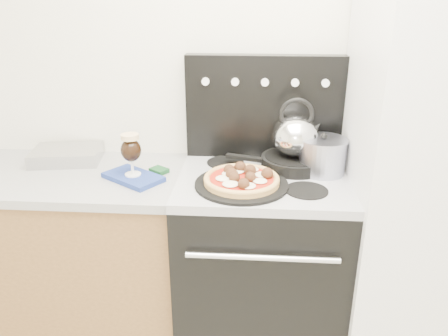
# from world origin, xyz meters

# --- Properties ---
(room_shell) EXTENTS (3.52, 3.01, 2.52)m
(room_shell) POSITION_xyz_m (0.00, 0.29, 1.25)
(room_shell) COLOR beige
(room_shell) RESTS_ON ground
(base_cabinet) EXTENTS (1.45, 0.60, 0.86)m
(base_cabinet) POSITION_xyz_m (-1.02, 1.20, 0.43)
(base_cabinet) COLOR brown
(base_cabinet) RESTS_ON ground
(countertop) EXTENTS (1.48, 0.63, 0.04)m
(countertop) POSITION_xyz_m (-1.02, 1.20, 0.88)
(countertop) COLOR #9D9D9E
(countertop) RESTS_ON base_cabinet
(stove_body) EXTENTS (0.76, 0.65, 0.88)m
(stove_body) POSITION_xyz_m (0.08, 1.18, 0.44)
(stove_body) COLOR black
(stove_body) RESTS_ON ground
(cooktop) EXTENTS (0.76, 0.65, 0.04)m
(cooktop) POSITION_xyz_m (0.08, 1.18, 0.90)
(cooktop) COLOR #ADADB2
(cooktop) RESTS_ON stove_body
(backguard) EXTENTS (0.76, 0.08, 0.50)m
(backguard) POSITION_xyz_m (0.08, 1.45, 1.17)
(backguard) COLOR black
(backguard) RESTS_ON cooktop
(fridge) EXTENTS (0.64, 0.68, 1.90)m
(fridge) POSITION_xyz_m (0.78, 1.15, 0.95)
(fridge) COLOR silver
(fridge) RESTS_ON ground
(foil_sheet) EXTENTS (0.36, 0.29, 0.07)m
(foil_sheet) POSITION_xyz_m (-0.90, 1.35, 0.93)
(foil_sheet) COLOR silver
(foil_sheet) RESTS_ON countertop
(oven_mitt) EXTENTS (0.31, 0.28, 0.02)m
(oven_mitt) POSITION_xyz_m (-0.51, 1.14, 0.91)
(oven_mitt) COLOR navy
(oven_mitt) RESTS_ON countertop
(beer_glass) EXTENTS (0.11, 0.11, 0.20)m
(beer_glass) POSITION_xyz_m (-0.51, 1.14, 1.02)
(beer_glass) COLOR black
(beer_glass) RESTS_ON oven_mitt
(pizza_pan) EXTENTS (0.43, 0.43, 0.01)m
(pizza_pan) POSITION_xyz_m (-0.01, 1.06, 0.93)
(pizza_pan) COLOR black
(pizza_pan) RESTS_ON cooktop
(pizza) EXTENTS (0.40, 0.40, 0.05)m
(pizza) POSITION_xyz_m (-0.01, 1.06, 0.96)
(pizza) COLOR #DBB460
(pizza) RESTS_ON pizza_pan
(skillet) EXTENTS (0.39, 0.39, 0.05)m
(skillet) POSITION_xyz_m (0.23, 1.29, 0.95)
(skillet) COLOR black
(skillet) RESTS_ON cooktop
(tea_kettle) EXTENTS (0.27, 0.27, 0.23)m
(tea_kettle) POSITION_xyz_m (0.23, 1.29, 1.09)
(tea_kettle) COLOR silver
(tea_kettle) RESTS_ON skillet
(stock_pot) EXTENTS (0.24, 0.24, 0.15)m
(stock_pot) POSITION_xyz_m (0.35, 1.24, 1.00)
(stock_pot) COLOR #A1A3B8
(stock_pot) RESTS_ON cooktop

